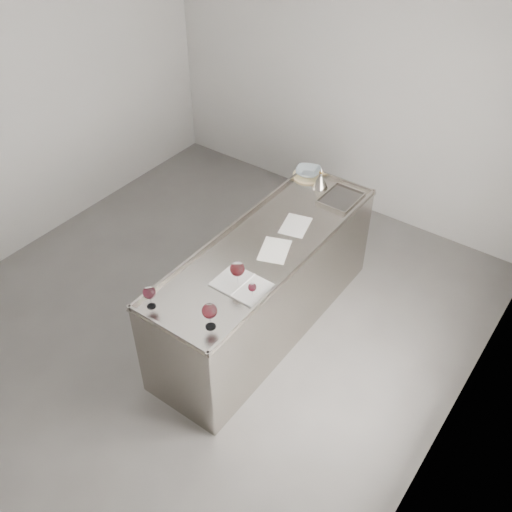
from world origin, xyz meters
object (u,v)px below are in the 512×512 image
Objects in this scene: notebook at (243,285)px; wine_funnel at (320,181)px; wine_glass_right at (210,311)px; ceramic_bowl at (308,172)px; wine_glass_middle at (237,269)px; wine_glass_small at (252,288)px; counter at (266,285)px; wine_glass_left at (149,293)px.

wine_funnel is (-0.23, 1.50, 0.06)m from notebook.
wine_glass_right is 0.90× the size of ceramic_bowl.
wine_funnel is at bearing 99.61° from notebook.
wine_glass_small is (0.16, -0.04, -0.07)m from wine_glass_middle.
wine_glass_middle is at bearing -78.22° from counter.
wine_glass_right is at bearing -77.58° from counter.
wine_glass_right is at bearing -76.59° from ceramic_bowl.
counter is 11.43× the size of wine_glass_right.
ceramic_bowl is at bearing 152.71° from wine_funnel.
counter is 0.72m from notebook.
counter is 18.69× the size of wine_glass_small.
wine_glass_middle is 1.71× the size of wine_glass_small.
wine_funnel is (-0.30, 1.96, -0.08)m from wine_glass_right.
notebook is (0.15, -0.52, 0.47)m from counter.
ceramic_bowl is (-0.55, 1.65, -0.04)m from wine_glass_small.
counter is 1.23m from ceramic_bowl.
wine_glass_middle reaches higher than ceramic_bowl.
counter is 1.12m from wine_funnel.
wine_glass_small is at bearing 81.93° from wine_glass_right.
wine_glass_right is at bearing -98.07° from wine_glass_small.
counter is at bearing 115.63° from wine_glass_small.
wine_glass_left is (-0.26, -1.08, 0.60)m from counter.
ceramic_bowl is at bearing 90.49° from wine_glass_left.
wine_glass_left is at bearing -94.90° from wine_funnel.
wine_glass_left is 0.87× the size of wine_funnel.
counter is at bearing -75.69° from ceramic_bowl.
wine_glass_small reaches higher than ceramic_bowl.
wine_glass_middle is at bearing -157.20° from notebook.
wine_funnel is at bearing 98.60° from wine_glass_right.
ceramic_bowl is 1.10× the size of wine_funnel.
wine_glass_small is 1.74m from ceramic_bowl.
wine_glass_middle is 0.16m from notebook.
counter is 1.26m from wine_glass_left.
wine_glass_middle is (0.11, -0.53, 0.63)m from counter.
wine_glass_small is (0.53, 0.51, -0.04)m from wine_glass_left.
wine_funnel reaches higher than notebook.
notebook is at bearing -74.15° from counter.
wine_glass_middle is at bearing 103.17° from wine_glass_right.
wine_glass_middle is 1.03× the size of wine_funnel.
wine_glass_left is 2.07m from wine_funnel.
notebook is at bearing 98.46° from wine_glass_right.
counter is at bearing 76.64° from wine_glass_left.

